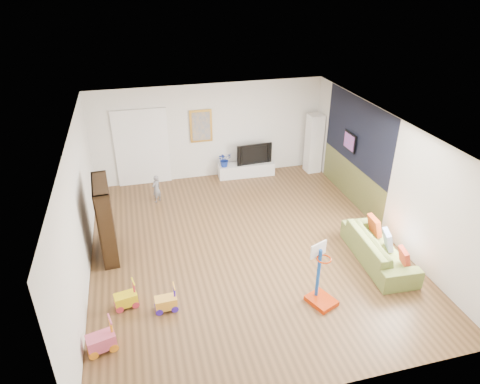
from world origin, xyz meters
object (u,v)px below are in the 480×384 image
object	(u,v)px
media_console	(246,169)
sofa	(379,249)
basketball_hoop	(324,276)
bookshelf	(105,220)

from	to	relation	value
media_console	sofa	distance (m)	4.92
media_console	sofa	size ratio (longest dim) A/B	0.80
sofa	basketball_hoop	world-z (taller)	basketball_hoop
bookshelf	sofa	size ratio (longest dim) A/B	0.82
media_console	basketball_hoop	world-z (taller)	basketball_hoop
bookshelf	sofa	world-z (taller)	bookshelf
sofa	basketball_hoop	bearing A→B (deg)	121.45
media_console	bookshelf	bearing A→B (deg)	-140.40
sofa	bookshelf	bearing A→B (deg)	76.30
media_console	bookshelf	world-z (taller)	bookshelf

